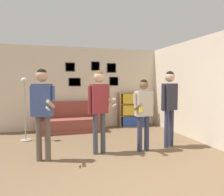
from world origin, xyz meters
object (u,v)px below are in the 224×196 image
object	(u,v)px
person_player_foreground_center	(99,102)
person_watcher_holding_cup	(144,107)
floor_lamp	(25,103)
person_spectator_near_bookshelf	(170,100)
couch	(69,122)
bookshelf	(133,110)
person_player_foreground_left	(42,104)

from	to	relation	value
person_player_foreground_center	person_watcher_holding_cup	size ratio (longest dim) A/B	1.11
floor_lamp	person_spectator_near_bookshelf	distance (m)	3.69
couch	floor_lamp	world-z (taller)	floor_lamp
person_spectator_near_bookshelf	couch	bearing A→B (deg)	132.21
bookshelf	person_player_foreground_left	size ratio (longest dim) A/B	0.65
bookshelf	person_player_foreground_left	bearing A→B (deg)	-137.95
floor_lamp	person_watcher_holding_cup	xyz separation A→B (m)	(2.64, -1.65, -0.03)
floor_lamp	person_watcher_holding_cup	size ratio (longest dim) A/B	1.04
person_player_foreground_left	person_player_foreground_center	xyz separation A→B (m)	(1.16, 0.13, -0.01)
bookshelf	person_watcher_holding_cup	bearing A→B (deg)	-107.16
person_player_foreground_left	floor_lamp	bearing A→B (deg)	105.87
person_spectator_near_bookshelf	bookshelf	bearing A→B (deg)	87.70
floor_lamp	person_player_foreground_center	bearing A→B (deg)	-43.61
person_player_foreground_left	bookshelf	bearing A→B (deg)	42.05
couch	person_player_foreground_center	world-z (taller)	person_player_foreground_center
floor_lamp	person_spectator_near_bookshelf	size ratio (longest dim) A/B	0.92
person_player_foreground_center	floor_lamp	bearing A→B (deg)	136.39
couch	person_spectator_near_bookshelf	distance (m)	3.28
person_player_foreground_left	couch	bearing A→B (deg)	73.46
couch	person_watcher_holding_cup	xyz separation A→B (m)	(1.42, -2.44, 0.68)
couch	person_spectator_near_bookshelf	size ratio (longest dim) A/B	1.05
floor_lamp	person_player_foreground_left	world-z (taller)	person_player_foreground_left
bookshelf	person_player_foreground_center	distance (m)	3.17
couch	person_player_foreground_left	bearing A→B (deg)	-106.54
bookshelf	person_watcher_holding_cup	world-z (taller)	person_watcher_holding_cup
bookshelf	person_player_foreground_center	size ratio (longest dim) A/B	0.66
person_player_foreground_center	person_spectator_near_bookshelf	world-z (taller)	person_spectator_near_bookshelf
bookshelf	person_watcher_holding_cup	xyz separation A→B (m)	(-0.81, -2.63, 0.40)
bookshelf	person_spectator_near_bookshelf	size ratio (longest dim) A/B	0.65
floor_lamp	person_player_foreground_left	bearing A→B (deg)	-74.13
person_watcher_holding_cup	person_spectator_near_bookshelf	bearing A→B (deg)	7.45
person_watcher_holding_cup	person_spectator_near_bookshelf	size ratio (longest dim) A/B	0.89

